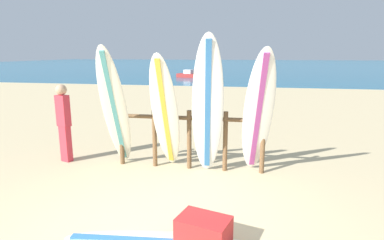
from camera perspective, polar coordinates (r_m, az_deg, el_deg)
ocean_water at (r=61.16m, az=9.58°, el=9.91°), size 120.00×80.00×0.01m
surfboard_rack at (r=6.09m, az=-0.51°, el=-2.50°), size 2.91×0.09×1.16m
surfboard_leaning_far_left at (r=6.05m, az=-13.87°, el=1.83°), size 0.61×1.23×2.40m
surfboard_leaning_left at (r=5.81m, az=-4.88°, el=1.06°), size 0.51×1.06×2.26m
surfboard_leaning_center_left at (r=5.55m, az=2.87°, el=2.22°), size 0.66×0.85×2.58m
surfboard_leaning_center at (r=5.63m, az=11.93°, el=0.98°), size 0.69×1.14×2.36m
beachgoer_standing at (r=6.97m, az=-22.31°, el=0.05°), size 0.30×0.24×1.62m
small_boat_offshore at (r=28.99m, az=-0.63°, el=8.24°), size 2.25×1.52×0.71m
cooler_box at (r=3.92m, az=2.13°, el=-19.68°), size 0.69×0.55×0.36m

